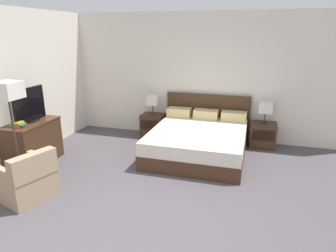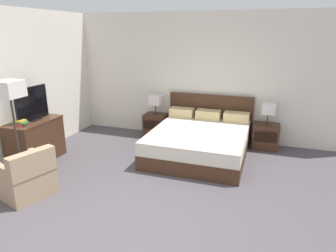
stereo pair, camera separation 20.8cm
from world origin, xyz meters
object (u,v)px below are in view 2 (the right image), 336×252
(nightstand_left, at_px, (156,125))
(book_small_top, at_px, (19,121))
(table_lamp_left, at_px, (156,100))
(nightstand_right, at_px, (266,136))
(book_red_cover, at_px, (20,124))
(book_blue_cover, at_px, (20,123))
(bed, at_px, (200,141))
(table_lamp_right, at_px, (269,109))
(floor_lamp, at_px, (10,96))
(dresser, at_px, (36,140))
(armchair_by_window, at_px, (26,178))
(tv, at_px, (32,104))

(nightstand_left, xyz_separation_m, book_small_top, (-1.64, -2.40, 0.62))
(table_lamp_left, distance_m, book_small_top, 2.91)
(nightstand_right, distance_m, book_red_cover, 4.81)
(nightstand_left, distance_m, book_blue_cover, 2.96)
(bed, height_order, table_lamp_left, bed)
(table_lamp_right, bearing_deg, bed, -148.01)
(bed, height_order, book_red_cover, bed)
(table_lamp_left, bearing_deg, book_small_top, -124.24)
(table_lamp_right, bearing_deg, book_red_cover, -149.74)
(nightstand_right, bearing_deg, floor_lamp, -144.38)
(bed, relative_size, table_lamp_left, 4.72)
(dresser, bearing_deg, table_lamp_left, 52.06)
(nightstand_right, relative_size, table_lamp_right, 1.19)
(book_red_cover, relative_size, book_small_top, 1.01)
(table_lamp_left, relative_size, book_red_cover, 2.39)
(table_lamp_left, bearing_deg, nightstand_left, -90.00)
(bed, xyz_separation_m, book_blue_cover, (-2.88, -1.63, 0.56))
(bed, relative_size, dresser, 2.05)
(table_lamp_left, distance_m, armchair_by_window, 3.35)
(table_lamp_left, bearing_deg, floor_lamp, -116.27)
(book_blue_cover, bearing_deg, dresser, 90.55)
(bed, bearing_deg, book_blue_cover, -150.56)
(book_red_cover, bearing_deg, table_lamp_right, 30.26)
(book_blue_cover, relative_size, floor_lamp, 0.15)
(nightstand_left, relative_size, nightstand_right, 1.00)
(tv, bearing_deg, bed, 24.02)
(book_blue_cover, bearing_deg, table_lamp_right, 30.22)
(floor_lamp, bearing_deg, book_blue_cover, 126.15)
(nightstand_left, height_order, book_small_top, book_small_top)
(table_lamp_right, relative_size, book_small_top, 2.42)
(floor_lamp, bearing_deg, armchair_by_window, -39.08)
(table_lamp_right, height_order, tv, tv)
(book_blue_cover, bearing_deg, nightstand_right, 30.21)
(nightstand_left, xyz_separation_m, book_red_cover, (-1.63, -2.40, 0.55))
(nightstand_right, distance_m, tv, 4.69)
(armchair_by_window, bearing_deg, table_lamp_right, 43.47)
(armchair_by_window, bearing_deg, floor_lamp, 140.92)
(book_blue_cover, height_order, book_small_top, book_small_top)
(book_small_top, xyz_separation_m, armchair_by_window, (0.78, -0.78, -0.60))
(nightstand_right, bearing_deg, tv, -153.47)
(book_blue_cover, bearing_deg, book_red_cover, 0.00)
(book_red_cover, xyz_separation_m, armchair_by_window, (0.77, -0.78, -0.54))
(book_red_cover, distance_m, book_blue_cover, 0.03)
(nightstand_left, relative_size, book_small_top, 2.87)
(nightstand_left, height_order, nightstand_right, same)
(table_lamp_right, xyz_separation_m, tv, (-4.13, -2.06, 0.24))
(nightstand_right, bearing_deg, table_lamp_right, 90.00)
(bed, height_order, nightstand_right, bed)
(dresser, xyz_separation_m, tv, (0.00, 0.03, 0.69))
(nightstand_right, relative_size, table_lamp_left, 1.19)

